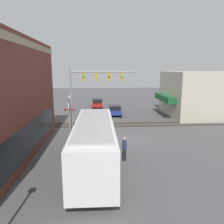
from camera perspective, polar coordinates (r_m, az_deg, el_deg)
The scene contains 9 objects.
ground_plane at distance 21.06m, azimuth 3.48°, elevation -7.19°, with size 120.00×120.00×0.00m, color #4C4C4F.
shop_building at distance 34.10m, azimuth 22.25°, elevation 4.41°, with size 9.79×10.75×6.29m.
city_bus at distance 14.99m, azimuth -4.65°, elevation -7.78°, with size 10.55×2.59×3.18m.
traffic_signal_gantry at distance 24.55m, azimuth -5.33°, elevation 7.49°, with size 0.42×7.21×6.75m.
crossing_signal at distance 24.22m, azimuth -11.09°, elevation 0.63°, with size 1.41×1.18×3.81m.
rail_track_near at distance 26.79m, azimuth 1.98°, elevation -3.14°, with size 2.60×60.00×0.15m.
parked_car_blue at distance 32.41m, azimuth 0.69°, elevation 0.52°, with size 4.41×1.82×1.45m.
parked_car_red at distance 39.05m, azimuth -3.81°, elevation 2.34°, with size 4.43×1.82×1.53m.
pedestrian_near_bus at distance 16.17m, azimuth 3.24°, elevation -9.55°, with size 0.34×0.34×1.75m.
Camera 1 is at (-19.87, 2.40, 6.57)m, focal length 35.00 mm.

